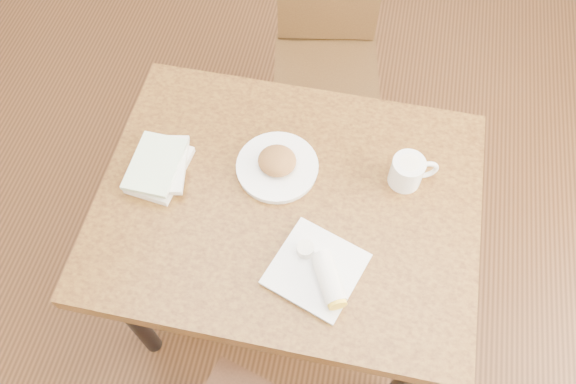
% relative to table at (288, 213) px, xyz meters
% --- Properties ---
extents(ground, '(4.00, 5.00, 0.01)m').
position_rel_table_xyz_m(ground, '(0.00, 0.00, -0.67)').
color(ground, '#472814').
rests_on(ground, ground).
extents(table, '(1.14, 0.88, 0.75)m').
position_rel_table_xyz_m(table, '(0.00, 0.00, 0.00)').
color(table, brown).
rests_on(table, ground).
extents(chair_far, '(0.49, 0.49, 0.95)m').
position_rel_table_xyz_m(chair_far, '(-0.01, 0.83, -0.12)').
color(chair_far, '#3F2C12').
rests_on(chair_far, ground).
extents(plate_scone, '(0.25, 0.25, 0.08)m').
position_rel_table_xyz_m(plate_scone, '(-0.05, 0.10, 0.11)').
color(plate_scone, white).
rests_on(plate_scone, table).
extents(coffee_mug, '(0.14, 0.10, 0.10)m').
position_rel_table_xyz_m(coffee_mug, '(0.34, 0.14, 0.14)').
color(coffee_mug, white).
rests_on(coffee_mug, table).
extents(plate_burrito, '(0.29, 0.29, 0.08)m').
position_rel_table_xyz_m(plate_burrito, '(0.13, -0.22, 0.11)').
color(plate_burrito, white).
rests_on(plate_burrito, table).
extents(book_stack, '(0.18, 0.23, 0.06)m').
position_rel_table_xyz_m(book_stack, '(-0.40, 0.02, 0.11)').
color(book_stack, white).
rests_on(book_stack, table).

